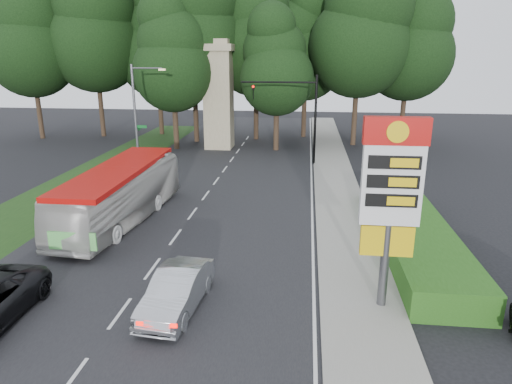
# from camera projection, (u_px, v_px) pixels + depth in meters

# --- Properties ---
(ground) EXTENTS (120.00, 120.00, 0.00)m
(ground) POSITION_uv_depth(u_px,v_px,m) (114.00, 322.00, 15.57)
(ground) COLOR black
(ground) RESTS_ON ground
(road_surface) EXTENTS (14.00, 80.00, 0.02)m
(road_surface) POSITION_uv_depth(u_px,v_px,m) (197.00, 208.00, 26.98)
(road_surface) COLOR black
(road_surface) RESTS_ON ground
(sidewalk_right) EXTENTS (3.00, 80.00, 0.12)m
(sidewalk_right) POSITION_uv_depth(u_px,v_px,m) (342.00, 213.00, 26.07)
(sidewalk_right) COLOR gray
(sidewalk_right) RESTS_ON ground
(grass_verge_left) EXTENTS (5.00, 50.00, 0.02)m
(grass_verge_left) POSITION_uv_depth(u_px,v_px,m) (90.00, 177.00, 33.69)
(grass_verge_left) COLOR #193814
(grass_verge_left) RESTS_ON ground
(hedge) EXTENTS (3.00, 14.00, 1.20)m
(hedge) POSITION_uv_depth(u_px,v_px,m) (412.00, 232.00, 21.79)
(hedge) COLOR #235115
(hedge) RESTS_ON ground
(gas_station_pylon) EXTENTS (2.10, 0.45, 6.85)m
(gas_station_pylon) POSITION_uv_depth(u_px,v_px,m) (391.00, 189.00, 15.20)
(gas_station_pylon) COLOR #59595E
(gas_station_pylon) RESTS_ON ground
(traffic_signal_mast) EXTENTS (6.10, 0.35, 7.20)m
(traffic_signal_mast) POSITION_uv_depth(u_px,v_px,m) (299.00, 107.00, 36.43)
(traffic_signal_mast) COLOR black
(traffic_signal_mast) RESTS_ON ground
(streetlight_signs) EXTENTS (2.75, 0.98, 8.00)m
(streetlight_signs) POSITION_uv_depth(u_px,v_px,m) (137.00, 111.00, 35.94)
(streetlight_signs) COLOR #59595E
(streetlight_signs) RESTS_ON ground
(monument) EXTENTS (3.00, 3.00, 10.05)m
(monument) POSITION_uv_depth(u_px,v_px,m) (219.00, 94.00, 42.82)
(monument) COLOR gray
(monument) RESTS_ON ground
(tree_far_west) EXTENTS (8.96, 8.96, 17.60)m
(tree_far_west) POSITION_uv_depth(u_px,v_px,m) (29.00, 34.00, 46.16)
(tree_far_west) COLOR #2D2116
(tree_far_west) RESTS_ON ground
(tree_west_mid) EXTENTS (9.80, 9.80, 19.25)m
(tree_west_mid) POSITION_uv_depth(u_px,v_px,m) (93.00, 24.00, 47.13)
(tree_west_mid) COLOR #2D2116
(tree_west_mid) RESTS_ON ground
(tree_west_near) EXTENTS (8.40, 8.40, 16.50)m
(tree_west_near) POSITION_uv_depth(u_px,v_px,m) (156.00, 41.00, 48.89)
(tree_west_near) COLOR #2D2116
(tree_west_near) RESTS_ON ground
(tree_center_left) EXTENTS (10.08, 10.08, 19.80)m
(tree_center_left) POSITION_uv_depth(u_px,v_px,m) (192.00, 18.00, 43.97)
(tree_center_left) COLOR #2D2116
(tree_center_left) RESTS_ON ground
(tree_center_right) EXTENTS (9.24, 9.24, 18.15)m
(tree_center_right) POSITION_uv_depth(u_px,v_px,m) (256.00, 30.00, 45.53)
(tree_center_right) COLOR #2D2116
(tree_center_right) RESTS_ON ground
(tree_east_near) EXTENTS (8.12, 8.12, 15.95)m
(tree_east_near) POSITION_uv_depth(u_px,v_px,m) (306.00, 44.00, 47.30)
(tree_east_near) COLOR #2D2116
(tree_east_near) RESTS_ON ground
(tree_east_mid) EXTENTS (9.52, 9.52, 18.70)m
(tree_east_mid) POSITION_uv_depth(u_px,v_px,m) (360.00, 25.00, 42.48)
(tree_east_mid) COLOR #2D2116
(tree_east_mid) RESTS_ON ground
(tree_far_east) EXTENTS (8.68, 8.68, 17.05)m
(tree_far_east) POSITION_uv_depth(u_px,v_px,m) (410.00, 37.00, 44.14)
(tree_far_east) COLOR #2D2116
(tree_far_east) RESTS_ON ground
(tree_monument_left) EXTENTS (7.28, 7.28, 14.30)m
(tree_monument_left) POSITION_uv_depth(u_px,v_px,m) (172.00, 55.00, 41.25)
(tree_monument_left) COLOR #2D2116
(tree_monument_left) RESTS_ON ground
(tree_monument_right) EXTENTS (6.72, 6.72, 13.20)m
(tree_monument_right) POSITION_uv_depth(u_px,v_px,m) (277.00, 62.00, 40.92)
(tree_monument_right) COLOR #2D2116
(tree_monument_right) RESTS_ON ground
(transit_bus) EXTENTS (3.48, 11.03, 3.02)m
(transit_bus) POSITION_uv_depth(u_px,v_px,m) (120.00, 195.00, 24.43)
(transit_bus) COLOR silver
(transit_bus) RESTS_ON ground
(sedan_silver) EXTENTS (1.90, 4.52, 1.45)m
(sedan_silver) POSITION_uv_depth(u_px,v_px,m) (177.00, 291.00, 16.16)
(sedan_silver) COLOR #B5B8BD
(sedan_silver) RESTS_ON ground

